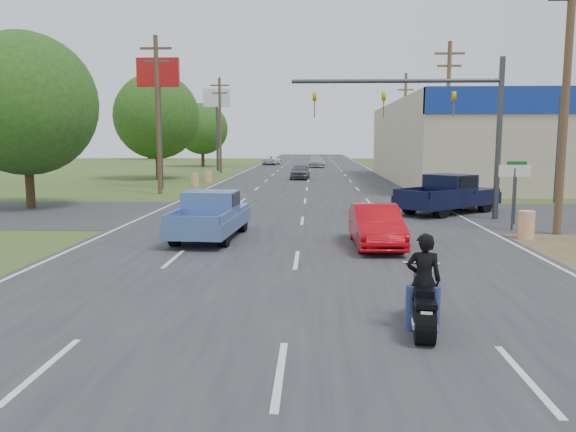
{
  "coord_description": "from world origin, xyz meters",
  "views": [
    {
      "loc": [
        0.49,
        -7.94,
        3.47
      ],
      "look_at": [
        -0.25,
        8.05,
        1.3
      ],
      "focal_mm": 35.0,
      "sensor_mm": 36.0,
      "label": 1
    }
  ],
  "objects_px": {
    "distant_car_silver": "(317,161)",
    "distant_car_white": "(272,160)",
    "rider": "(423,286)",
    "blue_pickup": "(212,214)",
    "red_convertible": "(376,226)",
    "navy_pickup": "(450,194)",
    "motorcycle": "(423,306)",
    "distant_car_grey": "(300,172)"
  },
  "relations": [
    {
      "from": "rider",
      "to": "distant_car_grey",
      "type": "relative_size",
      "value": 0.43
    },
    {
      "from": "rider",
      "to": "navy_pickup",
      "type": "height_order",
      "value": "navy_pickup"
    },
    {
      "from": "distant_car_white",
      "to": "motorcycle",
      "type": "bearing_deg",
      "value": 101.6
    },
    {
      "from": "red_convertible",
      "to": "rider",
      "type": "relative_size",
      "value": 2.39
    },
    {
      "from": "distant_car_grey",
      "to": "navy_pickup",
      "type": "bearing_deg",
      "value": -69.43
    },
    {
      "from": "red_convertible",
      "to": "rider",
      "type": "distance_m",
      "value": 8.23
    },
    {
      "from": "red_convertible",
      "to": "navy_pickup",
      "type": "height_order",
      "value": "navy_pickup"
    },
    {
      "from": "blue_pickup",
      "to": "distant_car_grey",
      "type": "relative_size",
      "value": 1.29
    },
    {
      "from": "rider",
      "to": "blue_pickup",
      "type": "height_order",
      "value": "rider"
    },
    {
      "from": "distant_car_silver",
      "to": "distant_car_white",
      "type": "bearing_deg",
      "value": 131.5
    },
    {
      "from": "distant_car_grey",
      "to": "motorcycle",
      "type": "bearing_deg",
      "value": -83.25
    },
    {
      "from": "blue_pickup",
      "to": "motorcycle",
      "type": "bearing_deg",
      "value": -56.1
    },
    {
      "from": "red_convertible",
      "to": "rider",
      "type": "height_order",
      "value": "rider"
    },
    {
      "from": "navy_pickup",
      "to": "motorcycle",
      "type": "bearing_deg",
      "value": -55.26
    },
    {
      "from": "red_convertible",
      "to": "navy_pickup",
      "type": "xyz_separation_m",
      "value": [
        4.45,
        8.73,
        0.26
      ]
    },
    {
      "from": "navy_pickup",
      "to": "distant_car_white",
      "type": "xyz_separation_m",
      "value": [
        -12.51,
        53.08,
        -0.29
      ]
    },
    {
      "from": "red_convertible",
      "to": "navy_pickup",
      "type": "relative_size",
      "value": 0.73
    },
    {
      "from": "motorcycle",
      "to": "blue_pickup",
      "type": "height_order",
      "value": "blue_pickup"
    },
    {
      "from": "motorcycle",
      "to": "distant_car_silver",
      "type": "xyz_separation_m",
      "value": [
        -1.63,
        62.73,
        0.24
      ]
    },
    {
      "from": "distant_car_grey",
      "to": "distant_car_silver",
      "type": "xyz_separation_m",
      "value": [
        1.57,
        22.48,
        0.06
      ]
    },
    {
      "from": "red_convertible",
      "to": "blue_pickup",
      "type": "distance_m",
      "value": 5.83
    },
    {
      "from": "navy_pickup",
      "to": "distant_car_grey",
      "type": "xyz_separation_m",
      "value": [
        -7.71,
        23.22,
        -0.25
      ]
    },
    {
      "from": "blue_pickup",
      "to": "distant_car_grey",
      "type": "bearing_deg",
      "value": 89.35
    },
    {
      "from": "motorcycle",
      "to": "distant_car_grey",
      "type": "xyz_separation_m",
      "value": [
        -3.2,
        40.25,
        0.18
      ]
    },
    {
      "from": "navy_pickup",
      "to": "distant_car_grey",
      "type": "relative_size",
      "value": 1.41
    },
    {
      "from": "blue_pickup",
      "to": "distant_car_silver",
      "type": "relative_size",
      "value": 1.01
    },
    {
      "from": "motorcycle",
      "to": "distant_car_white",
      "type": "xyz_separation_m",
      "value": [
        -8.0,
        70.11,
        0.14
      ]
    },
    {
      "from": "rider",
      "to": "blue_pickup",
      "type": "relative_size",
      "value": 0.33
    },
    {
      "from": "rider",
      "to": "distant_car_silver",
      "type": "bearing_deg",
      "value": -81.49
    },
    {
      "from": "rider",
      "to": "distant_car_white",
      "type": "bearing_deg",
      "value": -76.47
    },
    {
      "from": "blue_pickup",
      "to": "distant_car_white",
      "type": "distance_m",
      "value": 60.47
    },
    {
      "from": "blue_pickup",
      "to": "distant_car_grey",
      "type": "distance_m",
      "value": 30.66
    },
    {
      "from": "navy_pickup",
      "to": "rider",
      "type": "bearing_deg",
      "value": -55.29
    },
    {
      "from": "red_convertible",
      "to": "navy_pickup",
      "type": "distance_m",
      "value": 9.8
    },
    {
      "from": "motorcycle",
      "to": "distant_car_white",
      "type": "relative_size",
      "value": 0.49
    },
    {
      "from": "distant_car_silver",
      "to": "distant_car_white",
      "type": "height_order",
      "value": "distant_car_silver"
    },
    {
      "from": "blue_pickup",
      "to": "distant_car_grey",
      "type": "xyz_separation_m",
      "value": [
        2.4,
        30.56,
        -0.17
      ]
    },
    {
      "from": "distant_car_grey",
      "to": "distant_car_silver",
      "type": "height_order",
      "value": "distant_car_silver"
    },
    {
      "from": "navy_pickup",
      "to": "blue_pickup",
      "type": "bearing_deg",
      "value": -94.45
    },
    {
      "from": "motorcycle",
      "to": "distant_car_grey",
      "type": "relative_size",
      "value": 0.56
    },
    {
      "from": "distant_car_silver",
      "to": "rider",
      "type": "bearing_deg",
      "value": -87.81
    },
    {
      "from": "distant_car_grey",
      "to": "red_convertible",
      "type": "bearing_deg",
      "value": -81.97
    }
  ]
}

